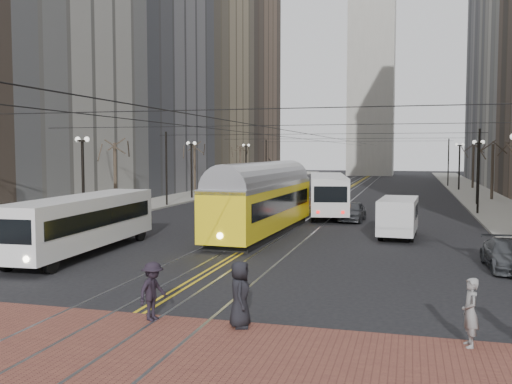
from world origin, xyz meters
The scene contains 21 objects.
ground centered at (0.00, 0.00, 0.00)m, with size 260.00×260.00×0.00m, color black.
sidewalk_left centered at (-15.00, 45.00, 0.07)m, with size 5.00×140.00×0.15m, color gray.
sidewalk_right centered at (15.00, 45.00, 0.07)m, with size 5.00×140.00×0.15m, color gray.
crosswalk_band centered at (0.00, -4.00, 0.01)m, with size 25.00×6.00×0.01m, color brown.
streetcar_rails centered at (0.00, 45.00, 0.00)m, with size 4.80×130.00×0.02m, color gray.
centre_lines centered at (0.00, 45.00, 0.01)m, with size 0.42×130.00×0.01m, color gold.
building_left_mid centered at (-25.50, 46.00, 17.00)m, with size 16.00×20.00×34.00m, color slate.
building_left_midfar centered at (-27.50, 66.00, 26.00)m, with size 20.00×20.00×52.00m, color gray.
building_left_far centered at (-25.50, 86.00, 20.00)m, with size 16.00×20.00×40.00m, color brown.
lamp_posts centered at (0.00, 28.75, 2.80)m, with size 27.60×57.20×5.60m.
street_trees centered at (0.00, 35.25, 2.80)m, with size 31.68×53.28×5.60m.
trolley_wires centered at (0.00, 34.83, 3.77)m, with size 25.96×120.00×6.60m.
transit_bus centered at (-7.14, 7.43, 1.38)m, with size 2.29×11.00×2.75m, color white.
streetcar centered at (-0.50, 15.95, 1.64)m, with size 2.59×13.93×3.28m, color yellow.
rear_bus centered at (1.80, 26.90, 1.53)m, with size 2.55×11.75×3.06m, color silver.
cargo_van centered at (7.24, 16.55, 1.12)m, with size 1.95×5.06×2.24m, color silver.
sedan_grey centered at (4.00, 23.65, 0.69)m, with size 1.64×4.07×1.39m, color #3E4146.
sedan_parked centered at (11.80, 8.92, 0.61)m, with size 1.70×4.19×1.22m, color #404347.
pedestrian_a centered at (3.36, -1.50, 0.94)m, with size 0.91×0.59×1.86m, color black.
pedestrian_b centered at (9.37, -1.50, 0.88)m, with size 0.63×0.42×1.74m, color gray.
pedestrian_d centered at (0.72, -1.50, 0.86)m, with size 1.10×0.63×1.70m, color black.
Camera 1 is at (7.85, -16.38, 4.90)m, focal length 40.00 mm.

